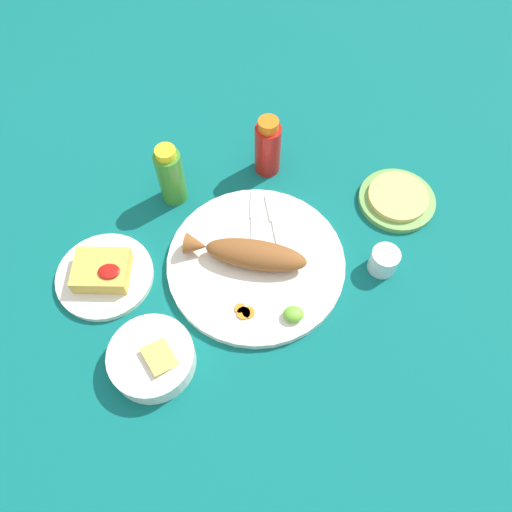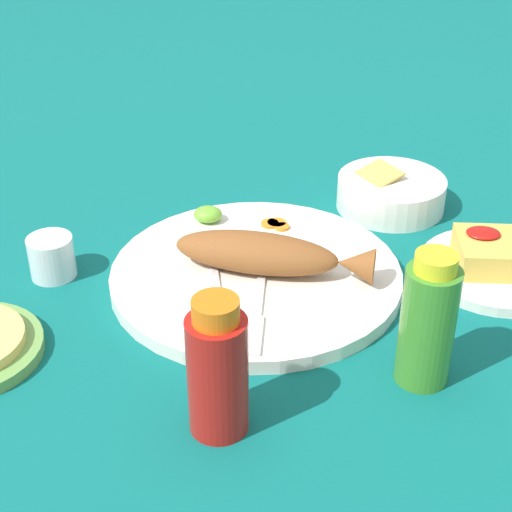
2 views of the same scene
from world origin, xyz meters
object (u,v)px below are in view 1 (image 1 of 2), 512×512
at_px(salt_cup, 383,259).
at_px(fork_near, 254,222).
at_px(fried_fish, 249,254).
at_px(hot_sauce_bottle_green, 171,175).
at_px(guacamole_bowl, 152,358).
at_px(hot_sauce_bottle_red, 268,147).
at_px(side_plate_fries, 105,276).
at_px(tortilla_plate, 397,200).
at_px(fork_far, 275,225).
at_px(main_plate, 256,263).

bearing_deg(salt_cup, fork_near, 161.57).
relative_size(fried_fish, hot_sauce_bottle_green, 1.67).
height_order(fork_near, guacamole_bowl, guacamole_bowl).
bearing_deg(fried_fish, hot_sauce_bottle_red, 91.61).
bearing_deg(salt_cup, guacamole_bowl, -154.08).
distance_m(fried_fish, side_plate_fries, 0.30).
bearing_deg(tortilla_plate, hot_sauce_bottle_green, 179.12).
bearing_deg(fork_far, fork_near, 71.96).
xyz_separation_m(salt_cup, guacamole_bowl, (-0.45, -0.22, 0.00)).
bearing_deg(hot_sauce_bottle_red, fork_far, -84.43).
xyz_separation_m(fried_fish, tortilla_plate, (0.33, 0.17, -0.04)).
xyz_separation_m(fried_fish, hot_sauce_bottle_green, (-0.17, 0.17, 0.03)).
bearing_deg(fork_far, side_plate_fries, 99.39).
bearing_deg(salt_cup, hot_sauce_bottle_red, 133.04).
bearing_deg(side_plate_fries, tortilla_plate, 18.13).
height_order(fork_far, guacamole_bowl, guacamole_bowl).
bearing_deg(salt_cup, fried_fish, -179.48).
bearing_deg(hot_sauce_bottle_green, side_plate_fries, -120.19).
bearing_deg(guacamole_bowl, fried_fish, 51.28).
distance_m(fork_far, side_plate_fries, 0.37).
height_order(salt_cup, side_plate_fries, salt_cup).
height_order(fork_far, hot_sauce_bottle_red, hot_sauce_bottle_red).
bearing_deg(main_plate, salt_cup, 1.08).
height_order(fried_fish, side_plate_fries, fried_fish).
height_order(fried_fish, hot_sauce_bottle_green, hot_sauce_bottle_green).
bearing_deg(tortilla_plate, guacamole_bowl, -142.67).
xyz_separation_m(fried_fish, salt_cup, (0.28, 0.00, -0.02)).
height_order(fork_near, hot_sauce_bottle_red, hot_sauce_bottle_red).
height_order(hot_sauce_bottle_red, hot_sauce_bottle_green, hot_sauce_bottle_green).
distance_m(hot_sauce_bottle_green, side_plate_fries, 0.25).
distance_m(fork_near, hot_sauce_bottle_green, 0.20).
xyz_separation_m(side_plate_fries, guacamole_bowl, (0.12, -0.18, 0.02)).
relative_size(fried_fish, hot_sauce_bottle_red, 1.70).
bearing_deg(guacamole_bowl, hot_sauce_bottle_green, 89.87).
bearing_deg(hot_sauce_bottle_red, tortilla_plate, -17.79).
distance_m(side_plate_fries, guacamole_bowl, 0.22).
relative_size(main_plate, salt_cup, 6.32).
distance_m(hot_sauce_bottle_red, hot_sauce_bottle_green, 0.22).
bearing_deg(salt_cup, side_plate_fries, -175.96).
relative_size(fried_fish, fork_far, 1.39).
height_order(hot_sauce_bottle_green, side_plate_fries, hot_sauce_bottle_green).
xyz_separation_m(salt_cup, tortilla_plate, (0.05, 0.16, -0.02)).
height_order(salt_cup, tortilla_plate, salt_cup).
bearing_deg(fork_far, tortilla_plate, -83.87).
height_order(side_plate_fries, tortilla_plate, same).
bearing_deg(tortilla_plate, hot_sauce_bottle_red, 162.21).
distance_m(fork_near, guacamole_bowl, 0.36).
distance_m(salt_cup, guacamole_bowl, 0.50).
distance_m(hot_sauce_bottle_green, guacamole_bowl, 0.39).
distance_m(hot_sauce_bottle_green, salt_cup, 0.48).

